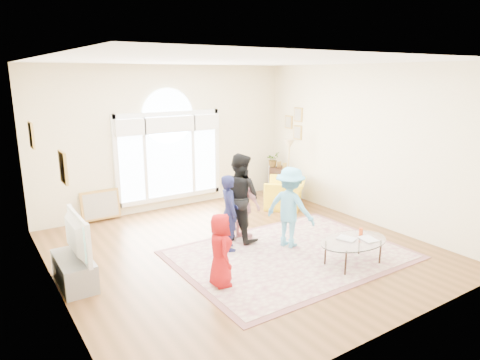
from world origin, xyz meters
TOP-DOWN VIEW (x-y plane):
  - ground at (0.00, 0.00)m, footprint 6.00×6.00m
  - room_shell at (0.01, 2.83)m, footprint 6.00×6.00m
  - area_rug at (0.56, -0.64)m, footprint 3.60×2.60m
  - rug_border at (0.56, -0.64)m, footprint 3.80×2.80m
  - tv_console at (-2.75, 0.30)m, footprint 0.45×1.00m
  - television at (-2.74, 0.30)m, footprint 0.17×1.12m
  - coffee_table at (1.14, -1.48)m, footprint 1.24×0.81m
  - armchair at (2.22, 1.53)m, footprint 1.32×1.32m
  - side_cabinet at (2.78, 2.39)m, footprint 0.40×0.50m
  - floor_lamp at (2.51, 1.80)m, footprint 0.25×0.25m
  - plant_pedestal at (2.70, 2.66)m, footprint 0.20×0.20m
  - potted_plant at (2.70, 2.66)m, footprint 0.42×0.40m
  - leaning_picture at (-1.63, 2.90)m, footprint 0.80×0.14m
  - child_red at (-0.99, -0.92)m, footprint 0.46×0.60m
  - child_navy at (-0.19, 0.13)m, footprint 0.43×0.55m
  - child_black at (0.22, 0.41)m, footprint 0.80×0.92m
  - child_pink at (0.29, 0.41)m, footprint 0.52×0.80m
  - child_blue at (0.78, -0.33)m, footprint 0.83×1.05m

SIDE VIEW (x-z plane):
  - ground at x=0.00m, z-range 0.00..0.00m
  - leaning_picture at x=-1.63m, z-range -0.31..0.31m
  - rug_border at x=0.56m, z-range 0.00..0.01m
  - area_rug at x=0.56m, z-range 0.00..0.02m
  - tv_console at x=-2.75m, z-range 0.00..0.42m
  - armchair at x=2.22m, z-range 0.00..0.65m
  - side_cabinet at x=2.78m, z-range 0.00..0.70m
  - plant_pedestal at x=2.70m, z-range 0.00..0.70m
  - coffee_table at x=1.14m, z-range 0.13..0.67m
  - child_red at x=-0.99m, z-range 0.02..1.10m
  - child_pink at x=0.29m, z-range 0.02..1.29m
  - child_navy at x=-0.19m, z-range 0.02..1.35m
  - child_blue at x=0.78m, z-range 0.02..1.45m
  - television at x=-2.74m, z-range 0.42..1.07m
  - child_black at x=0.22m, z-range 0.02..1.64m
  - potted_plant at x=2.70m, z-range 0.70..1.07m
  - floor_lamp at x=2.51m, z-range 0.53..2.04m
  - room_shell at x=0.01m, z-range -1.43..4.57m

